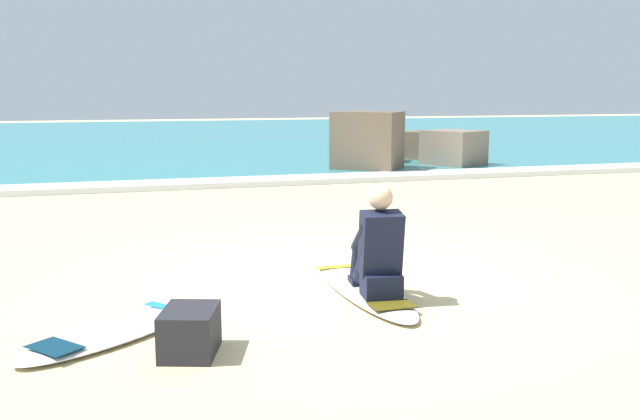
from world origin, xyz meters
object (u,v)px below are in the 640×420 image
object	(u,v)px
surfboard_main	(362,286)
beach_bag	(190,331)
surfer_seated	(378,252)
surfboard_spare_near	(120,329)

from	to	relation	value
surfboard_main	beach_bag	bearing A→B (deg)	-145.74
surfer_seated	surfboard_spare_near	distance (m)	2.20
surfboard_main	surfboard_spare_near	bearing A→B (deg)	-164.74
beach_bag	surfboard_main	bearing A→B (deg)	34.26
surfboard_main	surfer_seated	size ratio (longest dim) A/B	2.36
surfboard_main	surfer_seated	world-z (taller)	surfer_seated
surfer_seated	surfboard_spare_near	xyz separation A→B (m)	(-2.15, -0.23, -0.40)
surfboard_main	beach_bag	distance (m)	2.03
surfboard_main	surfboard_spare_near	xyz separation A→B (m)	(-2.14, -0.58, 0.00)
surfboard_spare_near	beach_bag	bearing A→B (deg)	-50.61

